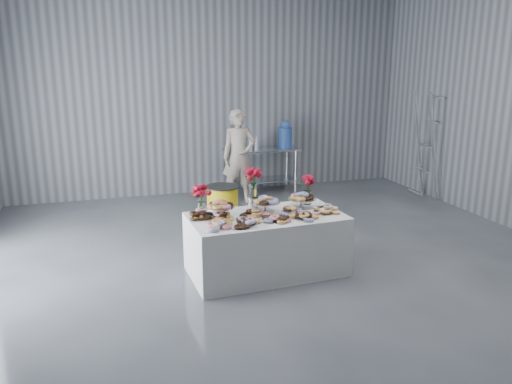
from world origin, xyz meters
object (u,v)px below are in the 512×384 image
display_table (266,244)px  water_jug (285,135)px  stepladder (426,146)px  person (239,156)px  prep_table (261,162)px  trash_barrel (223,207)px

display_table → water_jug: water_jug is taller
display_table → water_jug: bearing=66.3°
water_jug → stepladder: (2.36, -1.41, -0.11)m
person → stepladder: size_ratio=0.84×
display_table → water_jug: 4.29m
display_table → person: size_ratio=1.08×
prep_table → stepladder: bearing=-26.3°
display_table → trash_barrel: (-0.10, 1.89, -0.03)m
trash_barrel → display_table: bearing=-87.0°
display_table → trash_barrel: size_ratio=2.77×
display_table → water_jug: size_ratio=3.43×
stepladder → trash_barrel: bearing=-172.3°
trash_barrel → stepladder: size_ratio=0.33×
display_table → stepladder: bearing=31.2°
prep_table → display_table: bearing=-107.2°
display_table → prep_table: prep_table is taller
prep_table → stepladder: (2.86, -1.41, 0.42)m
prep_table → person: (-0.63, -0.58, 0.26)m
water_jug → trash_barrel: water_jug is taller
display_table → person: bearing=80.2°
display_table → prep_table: size_ratio=1.27×
prep_table → person: bearing=-137.1°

